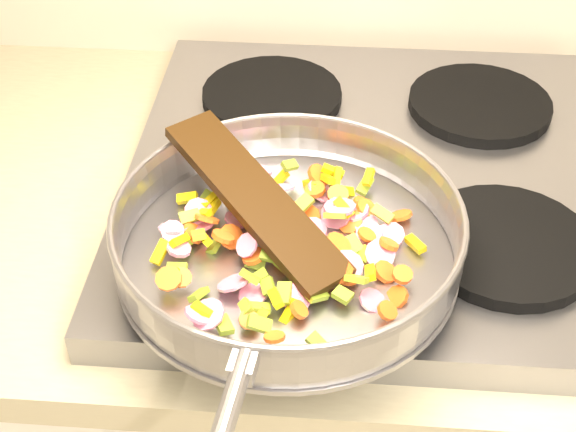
{
  "coord_description": "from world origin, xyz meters",
  "views": [
    {
      "loc": [
        -0.74,
        0.87,
        1.53
      ],
      "look_at": [
        -0.79,
        1.48,
        1.01
      ],
      "focal_mm": 50.0,
      "sensor_mm": 36.0,
      "label": 1
    }
  ],
  "objects": [
    {
      "name": "grate_br",
      "position": [
        -0.56,
        1.81,
        0.95
      ],
      "size": [
        0.19,
        0.19,
        0.02
      ],
      "primitive_type": "cylinder",
      "color": "black",
      "rests_on": "cooktop"
    },
    {
      "name": "vegetable_heap",
      "position": [
        -0.79,
        1.48,
        0.97
      ],
      "size": [
        0.29,
        0.28,
        0.05
      ],
      "color": "#CA1360",
      "rests_on": "saute_pan"
    },
    {
      "name": "wooden_spatula",
      "position": [
        -0.83,
        1.51,
        1.01
      ],
      "size": [
        0.21,
        0.23,
        0.07
      ],
      "primitive_type": "cube",
      "rotation": [
        0.0,
        -0.22,
        2.31
      ],
      "color": "black",
      "rests_on": "saute_pan"
    },
    {
      "name": "grate_bl",
      "position": [
        -0.84,
        1.81,
        0.95
      ],
      "size": [
        0.19,
        0.19,
        0.02
      ],
      "primitive_type": "cylinder",
      "color": "black",
      "rests_on": "cooktop"
    },
    {
      "name": "cooktop",
      "position": [
        -0.7,
        1.67,
        0.92
      ],
      "size": [
        0.6,
        0.6,
        0.04
      ],
      "primitive_type": "cube",
      "color": "#939399",
      "rests_on": "counter_top"
    },
    {
      "name": "saute_pan",
      "position": [
        -0.79,
        1.48,
        0.99
      ],
      "size": [
        0.4,
        0.57,
        0.06
      ],
      "rotation": [
        0.0,
        0.0,
        -0.12
      ],
      "color": "#9E9EA5",
      "rests_on": "grate_fl"
    },
    {
      "name": "grate_fl",
      "position": [
        -0.84,
        1.52,
        0.95
      ],
      "size": [
        0.19,
        0.19,
        0.02
      ],
      "primitive_type": "cylinder",
      "color": "black",
      "rests_on": "cooktop"
    },
    {
      "name": "grate_fr",
      "position": [
        -0.56,
        1.52,
        0.95
      ],
      "size": [
        0.19,
        0.19,
        0.02
      ],
      "primitive_type": "cylinder",
      "color": "black",
      "rests_on": "cooktop"
    }
  ]
}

